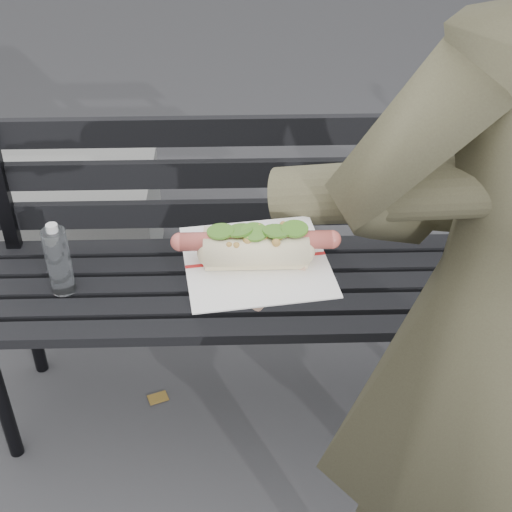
# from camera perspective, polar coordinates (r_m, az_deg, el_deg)

# --- Properties ---
(park_bench) EXTENTS (1.50, 0.44, 0.88)m
(park_bench) POSITION_cam_1_polar(r_m,az_deg,el_deg) (1.97, -1.30, 0.14)
(park_bench) COLOR black
(park_bench) RESTS_ON ground
(person) EXTENTS (0.70, 0.50, 1.78)m
(person) POSITION_cam_1_polar(r_m,az_deg,el_deg) (1.26, 19.46, -5.23)
(person) COLOR #484430
(person) RESTS_ON ground
(held_hotdog) EXTENTS (0.64, 0.31, 0.20)m
(held_hotdog) POSITION_cam_1_polar(r_m,az_deg,el_deg) (1.01, 11.39, 4.01)
(held_hotdog) COLOR #484430
(fallen_leaves) EXTENTS (4.36, 3.33, 0.00)m
(fallen_leaves) POSITION_cam_1_polar(r_m,az_deg,el_deg) (2.05, 7.24, -19.45)
(fallen_leaves) COLOR brown
(fallen_leaves) RESTS_ON ground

